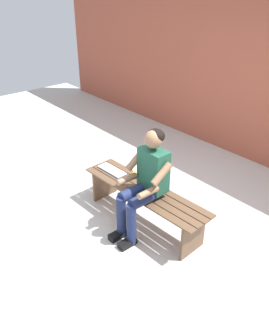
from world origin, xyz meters
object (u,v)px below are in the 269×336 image
bench_near (144,197)px  person_seated (145,180)px  apple (135,174)px  book_open (112,170)px

bench_near → person_seated: (-0.13, 0.10, 0.35)m
apple → book_open: apple is taller
person_seated → book_open: 0.76m
apple → person_seated: bearing=153.5°
apple → book_open: (0.32, 0.13, -0.03)m
apple → book_open: bearing=21.3°
person_seated → apple: bearing=-26.5°
bench_near → apple: (0.28, -0.10, 0.16)m
person_seated → apple: (0.41, -0.20, -0.19)m
bench_near → book_open: (0.60, 0.02, 0.12)m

